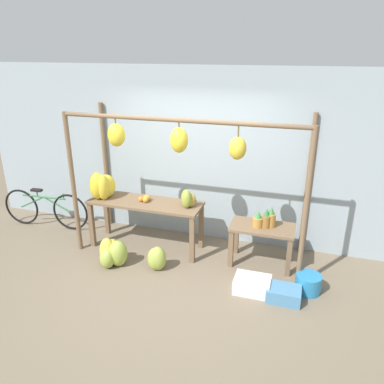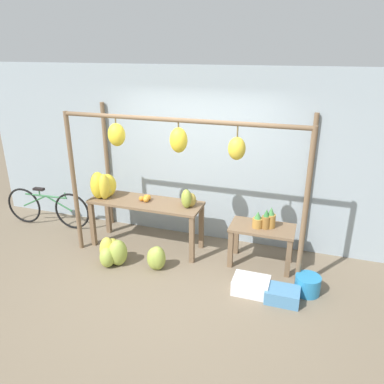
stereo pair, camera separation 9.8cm
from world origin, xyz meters
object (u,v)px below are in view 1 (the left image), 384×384
(blue_bucket, at_px, (308,283))
(papaya_pile, at_px, (187,199))
(fruit_crate_white, at_px, (252,285))
(fruit_crate_purple, at_px, (284,294))
(orange_pile, at_px, (146,198))
(pineapple_cluster, at_px, (265,219))
(banana_pile_on_table, at_px, (103,187))
(parked_bicycle, at_px, (45,209))
(banana_pile_ground_left, at_px, (112,253))
(banana_pile_ground_right, at_px, (157,259))

(blue_bucket, height_order, papaya_pile, papaya_pile)
(fruit_crate_white, height_order, fruit_crate_purple, fruit_crate_white)
(orange_pile, distance_m, fruit_crate_white, 2.09)
(pineapple_cluster, bearing_deg, banana_pile_on_table, -178.35)
(fruit_crate_white, distance_m, papaya_pile, 1.57)
(parked_bicycle, height_order, papaya_pile, papaya_pile)
(blue_bucket, relative_size, papaya_pile, 0.97)
(papaya_pile, distance_m, fruit_crate_purple, 1.92)
(fruit_crate_white, height_order, parked_bicycle, parked_bicycle)
(banana_pile_ground_left, relative_size, blue_bucket, 1.52)
(banana_pile_on_table, relative_size, parked_bicycle, 0.29)
(orange_pile, distance_m, pineapple_cluster, 1.86)
(fruit_crate_purple, bearing_deg, parked_bicycle, 168.12)
(orange_pile, distance_m, blue_bucket, 2.68)
(banana_pile_ground_right, height_order, fruit_crate_purple, banana_pile_ground_right)
(parked_bicycle, height_order, fruit_crate_purple, parked_bicycle)
(blue_bucket, xyz_separation_m, fruit_crate_purple, (-0.29, -0.28, -0.04))
(pineapple_cluster, relative_size, banana_pile_ground_left, 0.63)
(orange_pile, relative_size, fruit_crate_purple, 0.41)
(papaya_pile, bearing_deg, parked_bicycle, 177.58)
(orange_pile, bearing_deg, blue_bucket, -11.55)
(fruit_crate_white, distance_m, blue_bucket, 0.74)
(orange_pile, relative_size, banana_pile_ground_left, 0.35)
(blue_bucket, bearing_deg, fruit_crate_purple, -136.64)
(papaya_pile, bearing_deg, banana_pile_ground_left, -144.57)
(papaya_pile, xyz_separation_m, fruit_crate_purple, (1.55, -0.78, -0.82))
(pineapple_cluster, height_order, banana_pile_ground_left, pineapple_cluster)
(pineapple_cluster, distance_m, papaya_pile, 1.18)
(banana_pile_on_table, height_order, orange_pile, banana_pile_on_table)
(papaya_pile, bearing_deg, fruit_crate_purple, -26.78)
(banana_pile_ground_left, height_order, parked_bicycle, parked_bicycle)
(parked_bicycle, distance_m, fruit_crate_purple, 4.36)
(fruit_crate_purple, bearing_deg, banana_pile_ground_left, 177.68)
(parked_bicycle, bearing_deg, fruit_crate_purple, -11.88)
(orange_pile, height_order, banana_pile_ground_right, orange_pile)
(banana_pile_ground_left, height_order, fruit_crate_purple, banana_pile_ground_left)
(fruit_crate_white, relative_size, fruit_crate_purple, 1.11)
(banana_pile_ground_left, height_order, blue_bucket, banana_pile_ground_left)
(fruit_crate_white, bearing_deg, orange_pile, 158.17)
(banana_pile_on_table, distance_m, parked_bicycle, 1.48)
(blue_bucket, relative_size, parked_bicycle, 0.20)
(banana_pile_ground_right, bearing_deg, pineapple_cluster, 22.81)
(banana_pile_on_table, relative_size, banana_pile_ground_left, 0.95)
(fruit_crate_purple, bearing_deg, pineapple_cluster, 115.67)
(banana_pile_ground_left, bearing_deg, papaya_pile, 35.43)
(pineapple_cluster, relative_size, blue_bucket, 0.96)
(blue_bucket, bearing_deg, papaya_pile, 164.73)
(banana_pile_ground_left, bearing_deg, orange_pile, 68.84)
(orange_pile, height_order, papaya_pile, papaya_pile)
(banana_pile_ground_right, height_order, papaya_pile, papaya_pile)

